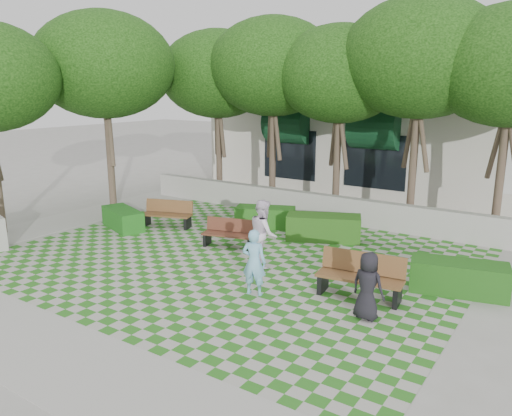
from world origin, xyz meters
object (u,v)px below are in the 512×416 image
Objects in this scene: bench_mid at (230,234)px; person_blue at (254,262)px; person_white at (263,233)px; person_dark at (368,286)px; bench_east at (360,277)px; hedge_midright at (323,228)px; hedge_east at (459,278)px; hedge_west at (123,219)px; hedge_midleft at (265,217)px; bench_west at (167,214)px.

bench_mid is 3.54m from person_blue.
person_dark is at bearing -152.75° from person_white.
bench_east is at bearing -139.95° from person_white.
person_white is (-0.29, -2.91, 0.49)m from hedge_midright.
hedge_east reaches higher than hedge_west.
bench_east is at bearing -37.00° from hedge_midleft.
hedge_west is 1.23× the size of person_blue.
hedge_midright is (1.95, 2.14, -0.01)m from bench_mid.
bench_mid is 1.07× the size of person_blue.
person_dark is at bearing -54.35° from hedge_midright.
bench_east is 0.88× the size of hedge_midright.
hedge_midright reaches higher than hedge_west.
hedge_midright is at bearing 32.67° from bench_mid.
bench_west is at bearing 159.44° from bench_east.
person_white reaches higher than hedge_midleft.
person_white is (1.98, -3.15, 0.54)m from hedge_midleft.
person_white is (4.70, -1.36, 0.46)m from bench_west.
bench_east is at bearing -163.84° from person_blue.
bench_mid reaches higher than hedge_west.
bench_east reaches higher than hedge_midleft.
person_dark is (2.55, 0.26, -0.06)m from person_blue.
bench_mid is 1.90m from person_white.
person_blue is (5.55, -3.06, 0.34)m from bench_west.
bench_west is 8.58m from person_dark.
hedge_midleft is at bearing 173.91° from hedge_midright.
hedge_west is at bearing 167.51° from bench_east.
hedge_east is 4.63m from person_blue.
hedge_midleft is 4.69m from hedge_west.
bench_west reaches higher than bench_mid.
hedge_midleft is at bearing 82.47° from bench_mid.
bench_east is 1.04× the size of hedge_west.
person_white is at bearing -39.67° from bench_mid.
hedge_midleft is at bearing -73.74° from person_blue.
hedge_west is at bearing -176.80° from hedge_east.
hedge_midleft is (-6.61, 2.20, -0.03)m from hedge_east.
hedge_east is at bearing -159.07° from person_blue.
bench_east is at bearing -32.81° from bench_west.
person_blue is (2.52, -2.46, 0.37)m from bench_mid.
bench_west is (-3.03, 0.60, 0.03)m from bench_mid.
person_dark is 0.80× the size of person_white.
person_dark reaches higher than hedge_midleft.
person_dark is (3.12, -4.34, 0.31)m from hedge_midright.
bench_east is 4.29m from hedge_midright.
person_blue is 1.09× the size of person_dark.
bench_west is 1.16× the size of person_blue.
person_blue is at bearing -59.71° from hedge_midleft.
person_blue is at bearing -83.01° from hedge_midright.
hedge_east is 4.76m from hedge_midright.
bench_mid reaches higher than hedge_midright.
person_blue is at bearing -59.24° from bench_mid.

